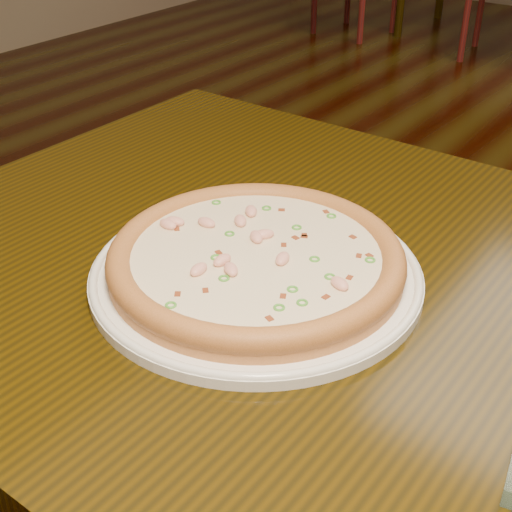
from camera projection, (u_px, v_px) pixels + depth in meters
The scene contains 3 objects.
hero_table at pixel (366, 366), 0.82m from camera, with size 1.20×0.80×0.75m.
plate at pixel (256, 272), 0.79m from camera, with size 0.37×0.37×0.02m.
pizza at pixel (256, 258), 0.78m from camera, with size 0.33×0.33×0.03m.
Camera 1 is at (0.20, -0.95, 1.19)m, focal length 50.00 mm.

